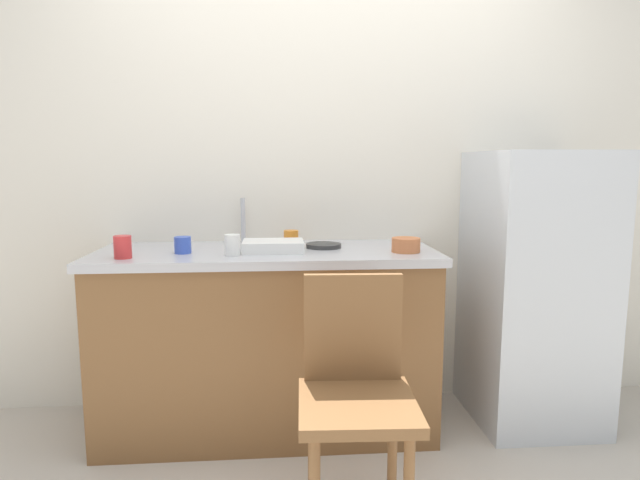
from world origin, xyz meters
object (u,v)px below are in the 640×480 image
chair (356,390)px  cup_red (123,247)px  dish_tray (273,246)px  terracotta_bowl (406,245)px  refrigerator (534,288)px  hotplate (323,246)px  cup_blue (183,245)px  cup_white (232,245)px  cup_orange (291,237)px

chair → cup_red: size_ratio=9.13×
dish_tray → terracotta_bowl: size_ratio=2.14×
refrigerator → terracotta_bowl: size_ratio=10.32×
cup_red → refrigerator: bearing=5.4°
hotplate → dish_tray: bearing=-159.5°
chair → hotplate: bearing=96.2°
refrigerator → cup_blue: bearing=-177.6°
cup_white → cup_blue: size_ratio=1.24×
dish_tray → cup_white: size_ratio=2.98×
hotplate → cup_white: 0.46m
terracotta_bowl → refrigerator: bearing=9.9°
refrigerator → cup_blue: size_ratio=17.84×
refrigerator → hotplate: size_ratio=7.93×
dish_tray → cup_blue: (-0.41, -0.02, 0.01)m
dish_tray → chair: bearing=-67.2°
chair → cup_blue: bearing=138.9°
cup_orange → cup_blue: 0.55m
chair → cup_red: 1.17m
chair → terracotta_bowl: terracotta_bowl is taller
cup_orange → cup_red: cup_red is taller
chair → cup_red: bearing=151.8°
refrigerator → dish_tray: size_ratio=4.82×
dish_tray → terracotta_bowl: bearing=-6.6°
terracotta_bowl → cup_red: bearing=-177.1°
cup_orange → cup_blue: cup_blue is taller
dish_tray → cup_blue: 0.41m
cup_orange → cup_red: (-0.73, -0.34, 0.01)m
chair → cup_blue: (-0.70, 0.67, 0.42)m
cup_blue → chair: bearing=-43.6°
refrigerator → dish_tray: (-1.29, -0.05, 0.24)m
refrigerator → dish_tray: 1.31m
refrigerator → terracotta_bowl: refrigerator is taller
dish_tray → cup_red: size_ratio=2.87×
terracotta_bowl → cup_blue: (-1.02, 0.05, 0.01)m
terracotta_bowl → cup_white: (-0.79, -0.03, 0.01)m
refrigerator → dish_tray: refrigerator is taller
cup_red → cup_blue: (0.23, 0.11, -0.01)m
hotplate → cup_red: size_ratio=1.74×
cup_orange → cup_white: (-0.27, -0.30, 0.01)m
cup_orange → cup_white: cup_white is taller
cup_white → terracotta_bowl: bearing=2.3°
dish_tray → cup_orange: (0.09, 0.20, 0.01)m
terracotta_bowl → cup_orange: size_ratio=1.76×
cup_orange → dish_tray: bearing=-113.6°
chair → cup_blue: 1.05m
hotplate → cup_orange: cup_orange is taller
dish_tray → hotplate: 0.26m
refrigerator → dish_tray: bearing=-177.8°
refrigerator → cup_blue: refrigerator is taller
cup_orange → cup_blue: (-0.50, -0.23, 0.00)m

